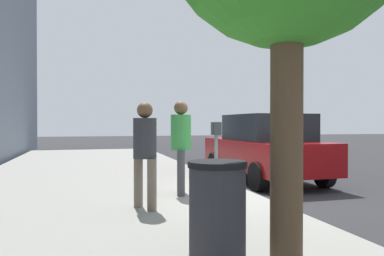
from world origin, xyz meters
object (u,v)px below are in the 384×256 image
Objects in this scene: parking_meter at (216,142)px; parked_sedan_near at (265,147)px; pedestrian_at_meter at (181,139)px; trash_bin at (217,212)px; pedestrian_bystander at (145,146)px.

parked_sedan_near is at bearing -45.58° from parking_meter.
parking_meter is 0.77× the size of pedestrian_at_meter.
pedestrian_at_meter reaches higher than trash_bin.
parking_meter is at bearing 8.46° from pedestrian_bystander.
pedestrian_bystander is (-1.11, 0.86, -0.07)m from pedestrian_at_meter.
parked_sedan_near is (3.16, -3.65, -0.27)m from pedestrian_bystander.
parking_meter is 0.75m from pedestrian_at_meter.
trash_bin is at bearing -85.28° from pedestrian_at_meter.
pedestrian_at_meter reaches higher than parked_sedan_near.
pedestrian_bystander reaches higher than parked_sedan_near.
trash_bin is (-5.74, 3.31, -0.24)m from parked_sedan_near.
parked_sedan_near is at bearing 13.60° from pedestrian_bystander.
pedestrian_at_meter is 1.06× the size of pedestrian_bystander.
trash_bin is at bearing 150.07° from parked_sedan_near.
parking_meter is 3.98m from trash_bin.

